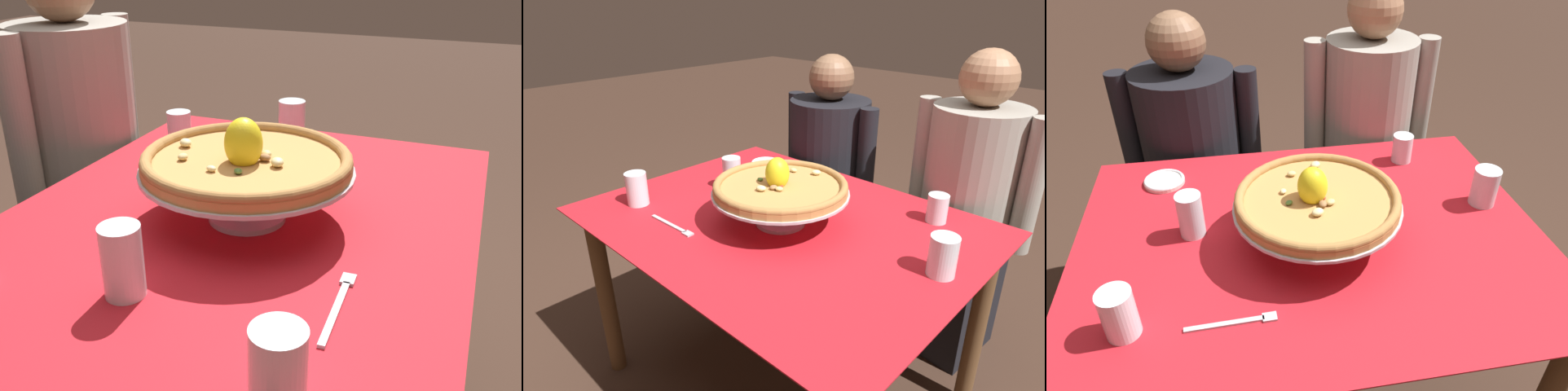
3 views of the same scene
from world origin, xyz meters
TOP-DOWN VIEW (x-y plane):
  - dining_table at (0.00, 0.00)m, footprint 1.26×0.95m
  - pizza_stand at (0.01, -0.02)m, footprint 0.43×0.43m
  - pizza at (0.01, -0.02)m, footprint 0.42×0.42m
  - water_glass_front_left at (-0.45, -0.26)m, footprint 0.07×0.07m
  - water_glass_back_right at (0.37, 0.34)m, footprint 0.07×0.07m
  - water_glass_side_left at (-0.31, 0.06)m, footprint 0.07×0.07m
  - water_glass_side_right at (0.52, 0.06)m, footprint 0.08×0.08m
  - dinner_fork at (-0.21, -0.27)m, footprint 0.20×0.03m
  - diner_right at (0.34, 0.66)m, footprint 0.50×0.37m

SIDE VIEW (x-z plane):
  - diner_right at x=0.34m, z-range -0.02..1.21m
  - dining_table at x=0.00m, z-range 0.26..0.98m
  - dinner_fork at x=-0.21m, z-range 0.72..0.72m
  - water_glass_back_right at x=0.37m, z-range 0.71..0.80m
  - water_glass_side_right at x=0.52m, z-range 0.71..0.82m
  - water_glass_front_left at x=-0.45m, z-range 0.71..0.83m
  - water_glass_side_left at x=-0.31m, z-range 0.71..0.83m
  - pizza_stand at x=0.01m, z-range 0.75..0.86m
  - pizza at x=0.01m, z-range 0.79..0.90m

